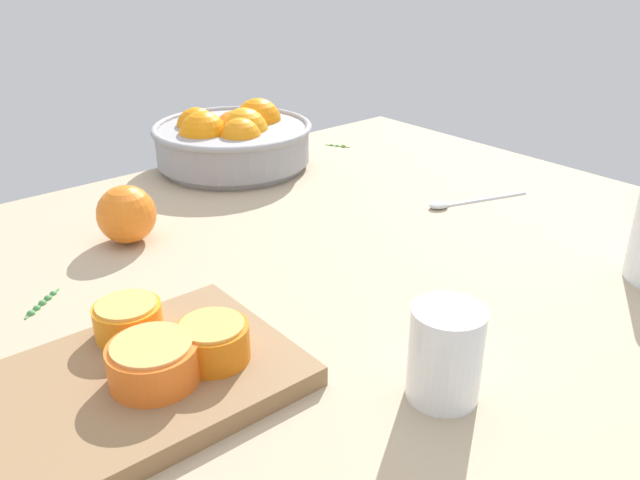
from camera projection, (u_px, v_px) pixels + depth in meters
The scene contains 11 objects.
ground_plane at pixel (335, 269), 85.13cm from camera, with size 114.40×96.98×3.00cm, color tan.
fruit_bowl at pixel (233, 139), 116.45cm from camera, with size 28.58×28.58×11.26cm.
second_glass at pixel (445, 359), 57.93cm from camera, with size 6.69×6.69×9.08cm.
cutting_board at pixel (134, 385), 59.22cm from camera, with size 29.23×20.56×2.05cm, color olive.
orange_half_0 at pixel (153, 362), 57.50cm from camera, with size 8.14×8.14×3.91cm.
orange_half_1 at pixel (128, 319), 64.28cm from camera, with size 6.76×6.76×3.54cm.
orange_half_2 at pixel (213, 341), 60.45cm from camera, with size 6.89×6.89×3.86cm.
loose_orange_1 at pixel (126, 214), 87.87cm from camera, with size 8.01×8.01×8.01cm, color orange.
spoon at pixel (464, 202), 101.69cm from camera, with size 17.59×7.15×1.00cm.
herb_sprig_0 at pixel (41, 302), 74.06cm from camera, with size 5.48×4.55×0.95cm.
herb_sprig_1 at pixel (339, 145), 129.60cm from camera, with size 2.79×4.61×0.98cm.
Camera 1 is at (-50.19, -56.25, 38.30)cm, focal length 36.34 mm.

